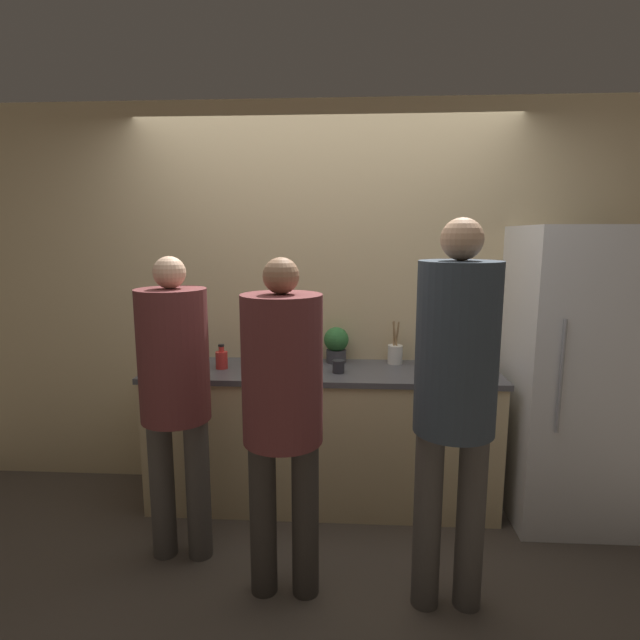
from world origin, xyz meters
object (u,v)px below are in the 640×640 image
object	(u,v)px
cup_blue	(422,359)
cup_black	(338,367)
bottle_red	(222,359)
person_left	(175,383)
person_center	(283,399)
potted_plant	(336,344)
person_right	(455,383)
fruit_bowl	(271,358)
refrigerator	(571,376)
utensil_crock	(395,353)

from	to	relation	value
cup_blue	cup_black	size ratio (longest dim) A/B	1.21
bottle_red	cup_black	world-z (taller)	bottle_red
person_left	person_center	world-z (taller)	person_center
cup_black	potted_plant	size ratio (longest dim) A/B	0.33
person_center	potted_plant	world-z (taller)	person_center
potted_plant	person_left	bearing A→B (deg)	-135.65
person_left	person_right	bearing A→B (deg)	-12.08
fruit_bowl	cup_blue	world-z (taller)	fruit_bowl
refrigerator	cup_blue	distance (m)	0.90
refrigerator	fruit_bowl	xyz separation A→B (m)	(-1.86, 0.11, 0.05)
person_left	person_center	xyz separation A→B (m)	(0.60, -0.25, 0.01)
bottle_red	cup_blue	world-z (taller)	bottle_red
person_left	person_center	distance (m)	0.65
potted_plant	utensil_crock	bearing A→B (deg)	-0.99
utensil_crock	cup_blue	size ratio (longest dim) A/B	2.96
refrigerator	potted_plant	xyz separation A→B (m)	(-1.44, 0.24, 0.13)
cup_black	person_right	bearing A→B (deg)	-57.42
potted_plant	cup_blue	bearing A→B (deg)	-5.60
person_center	utensil_crock	size ratio (longest dim) A/B	5.77
fruit_bowl	bottle_red	bearing A→B (deg)	-166.22
refrigerator	person_right	size ratio (longest dim) A/B	0.99
bottle_red	utensil_crock	bearing A→B (deg)	9.66
person_center	cup_blue	xyz separation A→B (m)	(0.78, 1.00, -0.05)
fruit_bowl	utensil_crock	bearing A→B (deg)	8.07
utensil_crock	potted_plant	size ratio (longest dim) A/B	1.19
cup_blue	bottle_red	bearing A→B (deg)	-173.72
person_center	cup_black	distance (m)	0.84
person_left	cup_black	bearing A→B (deg)	32.96
person_left	person_right	xyz separation A→B (m)	(1.37, -0.29, 0.11)
person_left	cup_blue	xyz separation A→B (m)	(1.38, 0.74, -0.04)
utensil_crock	person_right	bearing A→B (deg)	-81.34
person_left	cup_blue	distance (m)	1.57
refrigerator	utensil_crock	size ratio (longest dim) A/B	6.30
bottle_red	refrigerator	bearing A→B (deg)	-1.03
person_left	cup_blue	size ratio (longest dim) A/B	17.02
cup_black	person_left	bearing A→B (deg)	-147.04
bottle_red	cup_black	distance (m)	0.75
cup_black	utensil_crock	bearing A→B (deg)	33.93
utensil_crock	potted_plant	xyz separation A→B (m)	(-0.39, 0.01, 0.06)
utensil_crock	cup_black	xyz separation A→B (m)	(-0.37, -0.25, -0.03)
person_center	cup_black	bearing A→B (deg)	73.25
fruit_bowl	bottle_red	size ratio (longest dim) A/B	1.74
refrigerator	utensil_crock	distance (m)	1.07
person_right	fruit_bowl	distance (m)	1.38
person_right	cup_blue	distance (m)	1.05
cup_blue	person_left	bearing A→B (deg)	-151.65
refrigerator	cup_blue	size ratio (longest dim) A/B	18.66
person_center	fruit_bowl	distance (m)	0.95
refrigerator	cup_black	distance (m)	1.42
cup_blue	utensil_crock	bearing A→B (deg)	164.18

